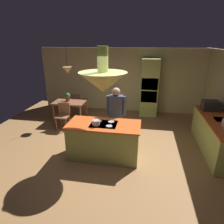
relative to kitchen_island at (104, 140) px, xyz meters
The scene contains 15 objects.
ground 0.50m from the kitchen_island, 90.00° to the left, with size 8.16×8.16×0.00m, color #9E7042.
wall_back 3.74m from the kitchen_island, 90.00° to the left, with size 6.80×0.10×2.55m, color beige.
kitchen_island is the anchor object (origin of this frame).
counter_run_right 2.95m from the kitchen_island, 15.72° to the left, with size 0.73×2.43×0.90m.
oven_tower 3.48m from the kitchen_island, 71.27° to the left, with size 0.66×0.62×2.19m.
dining_table 2.71m from the kitchen_island, 128.99° to the left, with size 1.11×0.83×0.76m.
person_at_island 0.88m from the kitchen_island, 74.69° to the left, with size 0.53×0.22×1.65m.
range_hood 1.50m from the kitchen_island, ahead, with size 1.10×1.10×1.00m.
pendant_light_over_table 3.05m from the kitchen_island, 128.99° to the left, with size 0.32×0.32×0.82m.
chair_facing_island 2.24m from the kitchen_island, 139.30° to the left, with size 0.40×0.40×0.87m.
chair_by_back_wall 3.22m from the kitchen_island, 121.84° to the left, with size 0.40×0.40×0.87m.
potted_plant_on_table 2.78m from the kitchen_island, 130.37° to the left, with size 0.20×0.20×0.30m.
cup_on_table 2.71m from the kitchen_island, 135.23° to the left, with size 0.07×0.07×0.09m, color white.
microwave_on_counter 3.27m from the kitchen_island, 28.12° to the left, with size 0.46×0.36×0.28m, color #232326.
cooking_pot_on_cooktop 0.57m from the kitchen_island, 140.91° to the right, with size 0.18×0.18×0.12m, color #B2B2B7.
Camera 1 is at (0.94, -4.43, 2.81)m, focal length 31.12 mm.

